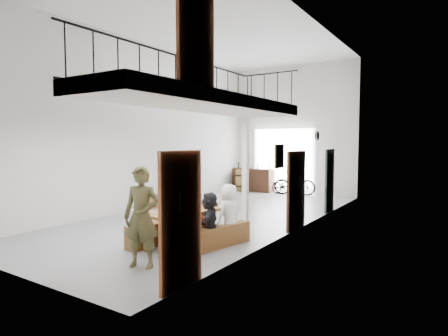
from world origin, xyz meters
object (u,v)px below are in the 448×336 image
Objects in this scene: tasting_table at (190,213)px; host_standing at (142,217)px; bench_inner at (170,230)px; serving_counter at (253,180)px; side_bench at (161,200)px; oak_barrel at (243,180)px; bicycle_near at (286,185)px.

host_standing reaches higher than tasting_table.
serving_counter is at bearing 115.22° from bench_inner.
host_standing reaches higher than side_bench.
oak_barrel is 0.47m from serving_counter.
bench_inner is at bearing -155.21° from bicycle_near.
oak_barrel is 10.60m from host_standing.
host_standing reaches higher than bicycle_near.
oak_barrel is 0.54× the size of host_standing.
bicycle_near is at bearing -11.21° from serving_counter.
tasting_table is 1.02× the size of bench_inner.
serving_counter is at bearing 32.31° from oak_barrel.
host_standing is at bearing -69.18° from serving_counter.
host_standing is at bearing -50.83° from side_bench.
tasting_table is 1.41× the size of bicycle_near.
tasting_table is 8.27m from bicycle_near.
bicycle_near is at bearing 106.10° from tasting_table.
oak_barrel is (-3.52, 8.37, -0.22)m from tasting_table.
oak_barrel reaches higher than side_bench.
serving_counter is at bearing 95.51° from bicycle_near.
host_standing is (0.13, -1.57, 0.20)m from tasting_table.
host_standing reaches higher than oak_barrel.
host_standing reaches higher than serving_counter.
tasting_table is 9.08m from oak_barrel.
side_bench is at bearing 171.86° from bicycle_near.
side_bench is 5.45m from bicycle_near.
side_bench is at bearing 143.41° from bench_inner.
host_standing is at bearing -151.70° from bicycle_near.
tasting_table is at bearing -67.20° from oak_barrel.
serving_counter is (-3.12, 8.62, -0.20)m from tasting_table.
serving_counter reaches higher than bicycle_near.
tasting_table is 2.28× the size of oak_barrel.
host_standing is at bearing -69.83° from oak_barrel.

